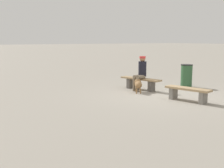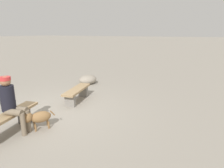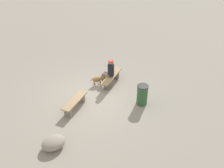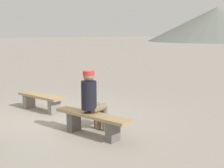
{
  "view_description": "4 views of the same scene",
  "coord_description": "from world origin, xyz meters",
  "views": [
    {
      "loc": [
        -7.49,
        7.23,
        1.98
      ],
      "look_at": [
        1.0,
        1.63,
        0.41
      ],
      "focal_mm": 46.65,
      "sensor_mm": 36.0,
      "label": 1
    },
    {
      "loc": [
        3.97,
        4.02,
        2.28
      ],
      "look_at": [
        -1.19,
        1.42,
        0.74
      ],
      "focal_mm": 31.27,
      "sensor_mm": 36.0,
      "label": 2
    },
    {
      "loc": [
        -6.94,
        -6.19,
        6.74
      ],
      "look_at": [
        0.26,
        -0.82,
        0.89
      ],
      "focal_mm": 39.75,
      "sensor_mm": 36.0,
      "label": 3
    },
    {
      "loc": [
        6.31,
        -3.4,
        2.1
      ],
      "look_at": [
        -0.28,
        1.87,
        0.66
      ],
      "focal_mm": 49.0,
      "sensor_mm": 36.0,
      "label": 4
    }
  ],
  "objects": [
    {
      "name": "boulder",
      "position": [
        -3.2,
        -0.82,
        0.21
      ],
      "size": [
        1.02,
        0.89,
        0.42
      ],
      "primitive_type": "ellipsoid",
      "rotation": [
        0.0,
        0.0,
        2.87
      ],
      "color": "gray",
      "rests_on": "ground"
    },
    {
      "name": "seated_person",
      "position": [
        1.27,
        0.1,
        0.78
      ],
      "size": [
        0.4,
        0.62,
        1.34
      ],
      "rotation": [
        0.0,
        0.0,
        0.22
      ],
      "color": "black",
      "rests_on": "ground"
    },
    {
      "name": "bench_left",
      "position": [
        -1.14,
        0.12,
        0.3
      ],
      "size": [
        1.56,
        0.7,
        0.44
      ],
      "rotation": [
        0.0,
        0.0,
        0.21
      ],
      "color": "gray",
      "rests_on": "ground"
    },
    {
      "name": "dog",
      "position": [
        0.95,
        0.49,
        0.32
      ],
      "size": [
        0.67,
        0.54,
        0.49
      ],
      "rotation": [
        0.0,
        0.0,
        5.69
      ],
      "color": "olive",
      "rests_on": "ground"
    },
    {
      "name": "ground",
      "position": [
        0.0,
        0.0,
        -0.03
      ],
      "size": [
        210.0,
        210.0,
        0.06
      ],
      "primitive_type": "cube",
      "color": "gray"
    },
    {
      "name": "bench_right",
      "position": [
        1.37,
        0.03,
        0.32
      ],
      "size": [
        1.84,
        0.74,
        0.47
      ],
      "rotation": [
        0.0,
        0.0,
        0.21
      ],
      "color": "#605B56",
      "rests_on": "ground"
    }
  ]
}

